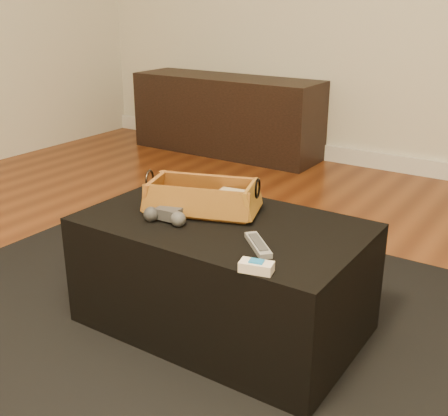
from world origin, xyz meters
The scene contains 11 objects.
floor centered at (0.00, 0.00, -0.01)m, with size 5.00×5.50×0.01m, color brown.
baseboard centered at (0.00, 2.73, 0.06)m, with size 5.00×0.04×0.12m, color white.
media_cabinet centered at (-1.17, 2.51, 0.30)m, with size 1.53×0.45×0.60m, color black.
area_rug centered at (0.24, 0.30, 0.01)m, with size 2.60×2.00×0.01m, color black.
ottoman centered at (0.24, 0.35, 0.22)m, with size 1.00×0.60×0.42m, color black.
tv_remote centered at (0.11, 0.37, 0.46)m, with size 0.22×0.05×0.02m, color black.
cloth_bundle centered at (0.22, 0.45, 0.48)m, with size 0.11×0.08×0.06m, color tan.
wicker_basket centered at (0.12, 0.39, 0.48)m, with size 0.46×0.33×0.14m.
game_controller centered at (0.08, 0.23, 0.46)m, with size 0.17×0.10×0.05m.
silver_remote centered at (0.46, 0.22, 0.44)m, with size 0.16×0.15×0.02m.
cream_gadget centered at (0.54, 0.08, 0.45)m, with size 0.11×0.07×0.04m.
Camera 1 is at (1.26, -1.18, 1.17)m, focal length 45.00 mm.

